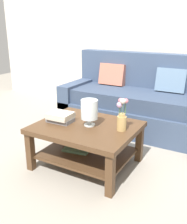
# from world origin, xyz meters

# --- Properties ---
(ground_plane) EXTENTS (10.00, 10.00, 0.00)m
(ground_plane) POSITION_xyz_m (0.00, 0.00, 0.00)
(ground_plane) COLOR gray
(back_wall) EXTENTS (6.40, 0.12, 2.70)m
(back_wall) POSITION_xyz_m (0.00, 1.65, 1.35)
(back_wall) COLOR beige
(back_wall) RESTS_ON ground
(couch) EXTENTS (2.10, 0.90, 1.06)m
(couch) POSITION_xyz_m (0.09, 0.86, 0.36)
(couch) COLOR #384760
(couch) RESTS_ON ground
(coffee_table) EXTENTS (1.03, 0.84, 0.46)m
(coffee_table) POSITION_xyz_m (0.02, -0.44, 0.33)
(coffee_table) COLOR #4C331E
(coffee_table) RESTS_ON ground
(book_stack_main) EXTENTS (0.27, 0.22, 0.11)m
(book_stack_main) POSITION_xyz_m (-0.27, -0.49, 0.51)
(book_stack_main) COLOR slate
(book_stack_main) RESTS_ON coffee_table
(glass_hurricane_vase) EXTENTS (0.17, 0.17, 0.27)m
(glass_hurricane_vase) POSITION_xyz_m (0.05, -0.43, 0.63)
(glass_hurricane_vase) COLOR silver
(glass_hurricane_vase) RESTS_ON coffee_table
(flower_pitcher) EXTENTS (0.11, 0.10, 0.33)m
(flower_pitcher) POSITION_xyz_m (0.39, -0.38, 0.61)
(flower_pitcher) COLOR tan
(flower_pitcher) RESTS_ON coffee_table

